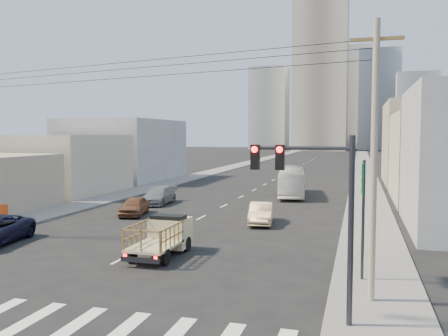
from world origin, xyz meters
The scene contains 22 objects.
ground centered at (0.00, 0.00, 0.00)m, with size 420.00×420.00×0.00m, color black.
sidewalk_left centered at (-11.75, 70.00, 0.06)m, with size 3.50×180.00×0.12m, color slate.
sidewalk_right centered at (11.75, 70.00, 0.06)m, with size 3.50×180.00×0.12m, color slate.
crosswalk centered at (0.02, -6.00, 0.01)m, with size 18.59×3.80×0.01m.
lane_dashes centered at (0.00, 53.00, 0.01)m, with size 0.15×104.00×0.01m.
flatbed_pickup centered at (1.63, 3.16, 1.09)m, with size 1.95×4.41×1.90m.
city_bus centered at (4.58, 28.31, 1.41)m, with size 2.37×10.14×2.83m, color silver.
sedan_brown centered at (-5.14, 13.59, 0.70)m, with size 1.65×4.09×1.39m, color brown.
sedan_tan centered at (4.66, 12.92, 0.71)m, with size 1.50×4.30×1.42m, color tan.
sedan_grey centered at (-5.78, 19.44, 0.72)m, with size 2.01×4.94×1.43m, color slate.
traffic_signal centered at (9.77, -3.51, 4.08)m, with size 3.23×0.35×6.00m.
green_sign centered at (11.16, 1.50, 3.74)m, with size 0.18×1.60×5.00m.
utility_pole centered at (11.50, -1.00, 5.19)m, with size 1.80×0.24×10.00m.
overhead_wires centered at (0.00, 1.50, 8.97)m, with size 23.01×5.02×0.72m.
bldg_right_far centered at (20.00, 44.00, 5.00)m, with size 12.00×16.00×10.00m, color tan.
bldg_left_mid centered at (-19.00, 24.00, 3.00)m, with size 11.00×12.00×6.00m, color #B6B093.
bldg_left_far centered at (-19.50, 39.00, 4.00)m, with size 12.00×16.00×8.00m, color gray.
high_rise_tower centered at (-4.00, 170.00, 30.00)m, with size 20.00×20.00×60.00m, color gray.
midrise_ne centered at (18.00, 185.00, 20.00)m, with size 16.00×16.00×40.00m, color gray.
midrise_nw centered at (-26.00, 180.00, 17.00)m, with size 15.00×15.00×34.00m, color gray.
midrise_back centered at (6.00, 200.00, 22.00)m, with size 18.00×18.00×44.00m, color gray.
midrise_east centered at (30.00, 165.00, 14.00)m, with size 14.00×14.00×28.00m, color gray.
Camera 1 is at (11.02, -18.34, 6.01)m, focal length 38.00 mm.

